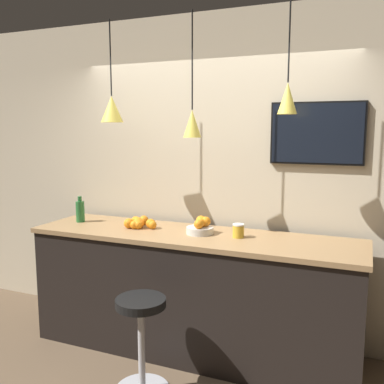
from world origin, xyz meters
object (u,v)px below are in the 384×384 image
(fruit_bowl, at_px, (201,227))
(juice_bottle, at_px, (80,211))
(spread_jar, at_px, (238,231))
(bar_stool, at_px, (141,329))
(mounted_tv, at_px, (317,133))

(fruit_bowl, xyz_separation_m, juice_bottle, (-1.21, -0.01, 0.04))
(juice_bottle, height_order, spread_jar, juice_bottle)
(fruit_bowl, xyz_separation_m, spread_jar, (0.32, -0.01, -0.00))
(juice_bottle, bearing_deg, bar_stool, -34.48)
(spread_jar, height_order, mounted_tv, mounted_tv)
(fruit_bowl, relative_size, spread_jar, 2.05)
(fruit_bowl, xyz_separation_m, mounted_tv, (0.86, 0.38, 0.77))
(bar_stool, relative_size, spread_jar, 6.37)
(fruit_bowl, bearing_deg, mounted_tv, 24.21)
(fruit_bowl, distance_m, mounted_tv, 1.21)
(bar_stool, height_order, juice_bottle, juice_bottle)
(spread_jar, relative_size, mounted_tv, 0.15)
(bar_stool, bearing_deg, spread_jar, 54.73)
(bar_stool, distance_m, mounted_tv, 2.04)
(fruit_bowl, distance_m, spread_jar, 0.32)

